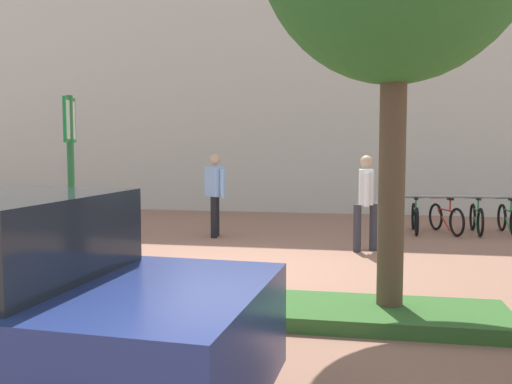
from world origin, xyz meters
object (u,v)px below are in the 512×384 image
bike_at_sign (76,272)px  person_casual_tan (215,190)px  bike_rack_cluster (461,217)px  parking_sign_post (71,169)px  person_shirt_white (366,197)px  bollard_steel (378,217)px

bike_at_sign → person_casual_tan: 5.01m
bike_rack_cluster → bike_at_sign: bearing=-131.1°
parking_sign_post → person_shirt_white: size_ratio=1.43×
bike_at_sign → bollard_steel: size_ratio=1.83×
parking_sign_post → bike_rack_cluster: 8.64m
parking_sign_post → bike_at_sign: parking_sign_post is taller
bollard_steel → person_shirt_white: size_ratio=0.52×
bike_rack_cluster → person_casual_tan: bearing=-164.4°
bike_rack_cluster → person_shirt_white: (-2.07, -2.47, 0.64)m
person_shirt_white → bollard_steel: bearing=78.6°
parking_sign_post → bollard_steel: parking_sign_post is taller
bollard_steel → person_casual_tan: 3.39m
parking_sign_post → bike_rack_cluster: size_ratio=0.93×
bollard_steel → parking_sign_post: bearing=-124.2°
bollard_steel → person_shirt_white: 1.51m
parking_sign_post → bollard_steel: (3.70, 5.46, -1.15)m
parking_sign_post → bollard_steel: bearing=55.8°
parking_sign_post → bollard_steel: 6.69m
bike_at_sign → bollard_steel: (3.77, 5.28, 0.10)m
parking_sign_post → person_casual_tan: 5.17m
parking_sign_post → person_casual_tan: size_ratio=1.43×
bollard_steel → person_casual_tan: bearing=-174.2°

